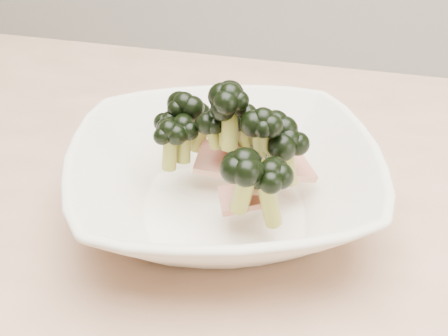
# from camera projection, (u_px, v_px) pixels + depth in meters

# --- Properties ---
(dining_table) EXTENTS (1.20, 0.80, 0.75)m
(dining_table) POSITION_uv_depth(u_px,v_px,m) (319.00, 319.00, 0.61)
(dining_table) COLOR tan
(dining_table) RESTS_ON ground
(broccoli_dish) EXTENTS (0.36, 0.36, 0.14)m
(broccoli_dish) POSITION_uv_depth(u_px,v_px,m) (225.00, 176.00, 0.58)
(broccoli_dish) COLOR #F1E7CC
(broccoli_dish) RESTS_ON dining_table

